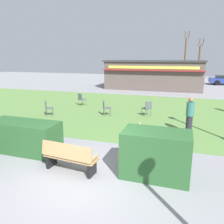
{
  "coord_description": "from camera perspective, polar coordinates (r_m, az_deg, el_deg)",
  "views": [
    {
      "loc": [
        2.47,
        -5.01,
        3.39
      ],
      "look_at": [
        -0.26,
        3.38,
        1.23
      ],
      "focal_mm": 35.73,
      "sensor_mm": 36.0,
      "label": 1
    }
  ],
  "objects": [
    {
      "name": "ground_plane",
      "position": [
        6.53,
        -7.33,
        -17.62
      ],
      "size": [
        80.0,
        80.0,
        0.0
      ],
      "primitive_type": "plane",
      "color": "gray"
    },
    {
      "name": "lawn_patch",
      "position": [
        14.71,
        7.88,
        0.31
      ],
      "size": [
        36.0,
        12.0,
        0.01
      ],
      "primitive_type": "cube",
      "color": "#5B8442",
      "rests_on": "ground_plane"
    },
    {
      "name": "park_bench",
      "position": [
        6.94,
        -10.86,
        -11.26
      ],
      "size": [
        1.74,
        0.68,
        0.95
      ],
      "color": "tan",
      "rests_on": "ground_plane"
    },
    {
      "name": "hedge_left",
      "position": [
        8.88,
        -21.77,
        -5.82
      ],
      "size": [
        2.72,
        1.1,
        1.12
      ],
      "primitive_type": "cube",
      "color": "#28562B",
      "rests_on": "ground_plane"
    },
    {
      "name": "hedge_right",
      "position": [
        6.65,
        11.16,
        -10.51
      ],
      "size": [
        1.92,
        1.1,
        1.37
      ],
      "primitive_type": "cube",
      "color": "#28562B",
      "rests_on": "ground_plane"
    },
    {
      "name": "ornamental_grass_behind_left",
      "position": [
        8.16,
        7.04,
        -6.31
      ],
      "size": [
        0.76,
        0.76,
        1.21
      ],
      "primitive_type": "cone",
      "color": "tan",
      "rests_on": "ground_plane"
    },
    {
      "name": "ornamental_grass_behind_right",
      "position": [
        7.83,
        3.77,
        -8.31
      ],
      "size": [
        0.68,
        0.68,
        0.91
      ],
      "primitive_type": "cone",
      "color": "tan",
      "rests_on": "ground_plane"
    },
    {
      "name": "food_kiosk",
      "position": [
        25.64,
        10.72,
        9.43
      ],
      "size": [
        10.47,
        5.25,
        3.12
      ],
      "color": "#594C47",
      "rests_on": "ground_plane"
    },
    {
      "name": "cafe_chair_west",
      "position": [
        13.32,
        9.06,
        1.17
      ],
      "size": [
        0.62,
        0.62,
        0.89
      ],
      "color": "#4C5156",
      "rests_on": "ground_plane"
    },
    {
      "name": "cafe_chair_east",
      "position": [
        16.22,
        -7.86,
        3.45
      ],
      "size": [
        0.6,
        0.6,
        0.89
      ],
      "color": "#4C5156",
      "rests_on": "ground_plane"
    },
    {
      "name": "cafe_chair_center",
      "position": [
        13.3,
        -1.64,
        1.32
      ],
      "size": [
        0.59,
        0.59,
        0.89
      ],
      "color": "#4C5156",
      "rests_on": "ground_plane"
    },
    {
      "name": "cafe_chair_north",
      "position": [
        13.82,
        -16.14,
        1.25
      ],
      "size": [
        0.6,
        0.6,
        0.89
      ],
      "color": "#4C5156",
      "rests_on": "ground_plane"
    },
    {
      "name": "person_standing",
      "position": [
        10.59,
        19.27,
        -0.84
      ],
      "size": [
        0.34,
        0.34,
        1.69
      ],
      "rotation": [
        0.0,
        0.0,
        3.73
      ],
      "color": "#23232D",
      "rests_on": "ground_plane"
    },
    {
      "name": "parked_car_west_slot",
      "position": [
        32.41,
        7.6,
        8.76
      ],
      "size": [
        4.31,
        2.28,
        1.2
      ],
      "color": "black",
      "rests_on": "ground_plane"
    },
    {
      "name": "parked_car_center_slot",
      "position": [
        31.87,
        17.3,
        8.19
      ],
      "size": [
        4.27,
        2.18,
        1.2
      ],
      "color": "maroon",
      "rests_on": "ground_plane"
    },
    {
      "name": "tree_left_bg",
      "position": [
        35.23,
        21.36,
        11.69
      ],
      "size": [
        0.91,
        0.96,
        6.11
      ],
      "color": "brown",
      "rests_on": "ground_plane"
    },
    {
      "name": "tree_center_bg",
      "position": [
        38.1,
        18.18,
        12.98
      ],
      "size": [
        0.91,
        0.96,
        7.39
      ],
      "color": "brown",
      "rests_on": "ground_plane"
    }
  ]
}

